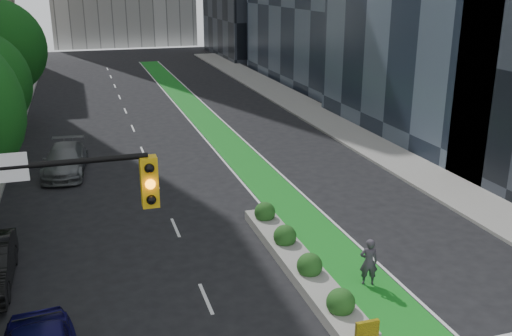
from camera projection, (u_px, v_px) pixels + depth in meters
sidewalk_right at (346, 129)px, 40.19m from camera, size 3.60×90.00×0.15m
bike_lane_paint at (208, 123)px, 42.26m from camera, size 2.20×70.00×0.01m
median_planter at (298, 259)px, 20.82m from camera, size 1.20×10.26×1.10m
cyclist at (369, 262)px, 19.59m from camera, size 0.72×0.58×1.73m
parked_car_left_far at (65, 160)px, 31.03m from camera, size 2.61×5.41×1.52m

